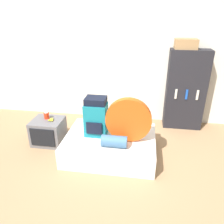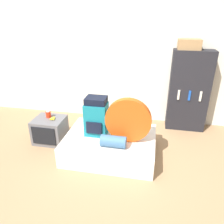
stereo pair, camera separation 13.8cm
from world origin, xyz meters
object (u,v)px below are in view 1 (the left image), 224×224
bookshelf (185,90)px  cardboard_box (186,44)px  television (48,131)px  tent_bag (128,120)px  sleeping_roll (114,141)px  backpack (96,117)px  canister (46,115)px

bookshelf → cardboard_box: 0.92m
television → tent_bag: bearing=-9.8°
sleeping_roll → bookshelf: bearing=51.3°
tent_bag → bookshelf: (1.05, 1.33, 0.10)m
backpack → television: 1.07m
television → bookshelf: (2.56, 1.07, 0.58)m
backpack → canister: 1.02m
tent_bag → cardboard_box: (0.93, 1.34, 1.01)m
television → canister: (-0.03, 0.07, 0.30)m
canister → cardboard_box: (2.47, 1.01, 1.19)m
backpack → canister: backpack is taller
television → bookshelf: bookshelf is taller
backpack → sleeping_roll: (0.36, -0.34, -0.23)m
bookshelf → backpack: bearing=-142.9°
backpack → tent_bag: tent_bag is taller
canister → bookshelf: (2.59, 1.00, 0.29)m
bookshelf → canister: bearing=-158.9°
sleeping_roll → television: bearing=159.7°
tent_bag → canister: bearing=167.9°
tent_bag → television: size_ratio=1.31×
tent_bag → television: bearing=170.2°
bookshelf → cardboard_box: cardboard_box is taller
backpack → cardboard_box: size_ratio=1.61×
canister → cardboard_box: bearing=22.2°
canister → bookshelf: size_ratio=0.08×
bookshelf → television: bearing=-157.4°
cardboard_box → canister: bearing=-157.8°
tent_bag → bookshelf: 1.69m
tent_bag → bookshelf: size_ratio=0.45×
backpack → television: (-0.96, 0.14, -0.44)m
canister → cardboard_box: size_ratio=0.32×
tent_bag → television: tent_bag is taller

